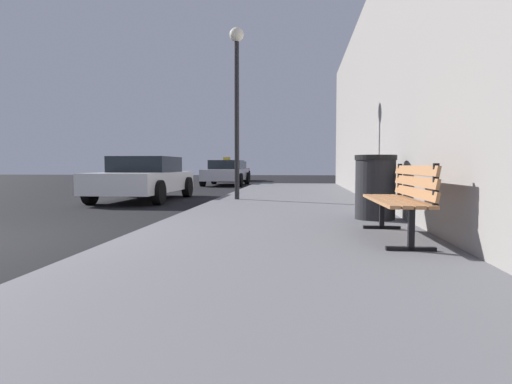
# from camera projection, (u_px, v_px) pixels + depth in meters

# --- Properties ---
(sidewalk) EXTENTS (4.00, 32.00, 0.15)m
(sidewalk) POSITION_uv_depth(u_px,v_px,m) (285.00, 243.00, 5.38)
(sidewalk) COLOR #5B5B60
(sidewalk) RESTS_ON ground_plane
(building_wall) EXTENTS (0.70, 32.00, 5.29)m
(building_wall) POSITION_uv_depth(u_px,v_px,m) (481.00, 21.00, 5.01)
(building_wall) COLOR gray
(building_wall) RESTS_ON ground_plane
(bench) EXTENTS (0.52, 1.81, 0.89)m
(bench) POSITION_uv_depth(u_px,v_px,m) (403.00, 195.00, 5.26)
(bench) COLOR #9E6B42
(bench) RESTS_ON sidewalk
(trash_bin) EXTENTS (0.66, 0.66, 1.03)m
(trash_bin) POSITION_uv_depth(u_px,v_px,m) (375.00, 187.00, 7.15)
(trash_bin) COLOR black
(trash_bin) RESTS_ON sidewalk
(street_lamp) EXTENTS (0.36, 0.36, 4.31)m
(street_lamp) POSITION_uv_depth(u_px,v_px,m) (237.00, 82.00, 11.18)
(street_lamp) COLOR black
(street_lamp) RESTS_ON sidewalk
(car_white) EXTENTS (2.06, 4.54, 1.27)m
(car_white) POSITION_uv_depth(u_px,v_px,m) (144.00, 178.00, 12.92)
(car_white) COLOR white
(car_white) RESTS_ON ground_plane
(car_silver) EXTENTS (2.02, 4.35, 1.43)m
(car_silver) POSITION_uv_depth(u_px,v_px,m) (226.00, 172.00, 22.59)
(car_silver) COLOR #B7B7BF
(car_silver) RESTS_ON ground_plane
(car_red) EXTENTS (2.05, 4.16, 1.27)m
(car_red) POSITION_uv_depth(u_px,v_px,m) (232.00, 171.00, 28.92)
(car_red) COLOR red
(car_red) RESTS_ON ground_plane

